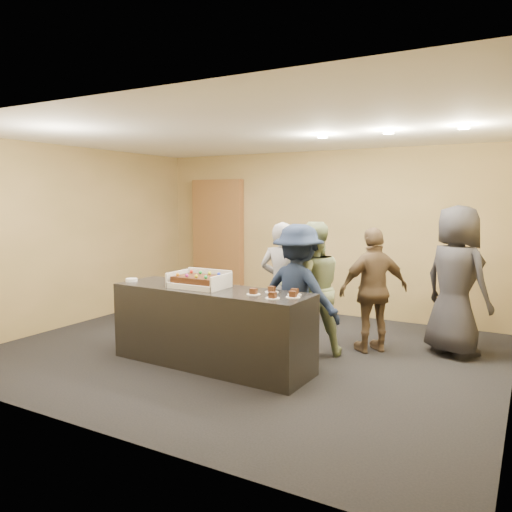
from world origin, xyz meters
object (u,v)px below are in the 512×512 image
person_sage_man (312,289)px  person_navy_man (298,293)px  serving_counter (211,327)px  plate_stack (132,280)px  storage_cabinet (218,241)px  person_dark_suit (456,281)px  sheet_cake (199,279)px  person_brown_extra (374,290)px  cake_box (200,283)px  person_server_grey (282,285)px

person_sage_man → person_navy_man: size_ratio=1.01×
serving_counter → plate_stack: 1.23m
storage_cabinet → person_dark_suit: size_ratio=1.23×
storage_cabinet → sheet_cake: 3.54m
serving_counter → person_brown_extra: 2.09m
person_brown_extra → person_dark_suit: size_ratio=0.85×
storage_cabinet → plate_stack: 3.23m
serving_counter → sheet_cake: (-0.16, 0.00, 0.55)m
storage_cabinet → cake_box: 3.52m
person_brown_extra → person_dark_suit: (0.91, 0.37, 0.14)m
person_server_grey → person_navy_man: bearing=128.6°
storage_cabinet → serving_counter: bearing=-57.7°
person_sage_man → person_dark_suit: 1.77m
serving_counter → person_navy_man: person_navy_man is taller
cake_box → person_server_grey: 1.17m
person_server_grey → cake_box: bearing=55.8°
sheet_cake → person_brown_extra: 2.19m
cake_box → person_server_grey: (0.55, 1.03, -0.13)m
person_sage_man → person_dark_suit: bearing=171.7°
person_navy_man → person_brown_extra: person_navy_man is taller
person_server_grey → person_dark_suit: 2.14m
plate_stack → person_dark_suit: size_ratio=0.08×
serving_counter → person_sage_man: (0.84, 0.95, 0.37)m
storage_cabinet → person_brown_extra: (3.41, -1.62, -0.35)m
storage_cabinet → person_server_grey: (2.32, -2.01, -0.32)m
cake_box → person_server_grey: size_ratio=0.39×
cake_box → plate_stack: bearing=-174.5°
cake_box → person_dark_suit: (2.55, 1.78, -0.02)m
sheet_cake → person_server_grey: 1.20m
person_server_grey → person_dark_suit: bearing=-165.4°
person_server_grey → serving_counter: bearing=63.7°
person_server_grey → person_navy_man: (0.42, -0.43, 0.00)m
serving_counter → person_dark_suit: 3.03m
person_navy_man → person_sage_man: bearing=-88.2°
cake_box → person_navy_man: 1.15m
cake_box → person_sage_man: (1.01, 0.92, -0.12)m
cake_box → sheet_cake: 0.06m
storage_cabinet → sheet_cake: storage_cabinet is taller
serving_counter → person_navy_man: size_ratio=1.47×
plate_stack → storage_cabinet: bearing=104.3°
serving_counter → storage_cabinet: bearing=124.5°
sheet_cake → person_dark_suit: 3.12m
sheet_cake → person_navy_man: bearing=32.6°
sheet_cake → person_brown_extra: (1.64, 1.44, -0.21)m
storage_cabinet → person_navy_man: bearing=-41.6°
person_sage_man → person_navy_man: bearing=46.9°
cake_box → person_navy_man: person_navy_man is taller
person_dark_suit → sheet_cake: bearing=67.6°
person_server_grey → person_sage_man: person_sage_man is taller
cake_box → plate_stack: size_ratio=4.44×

